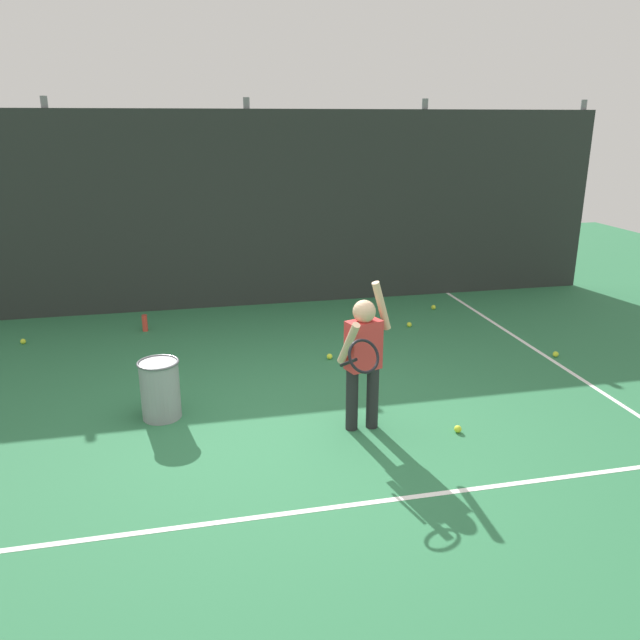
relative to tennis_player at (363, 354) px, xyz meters
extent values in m
plane|color=#2D7247|center=(-0.50, 0.06, -0.73)|extent=(20.00, 20.00, 0.00)
cube|color=white|center=(-0.50, -1.11, -0.72)|extent=(9.00, 0.05, 0.00)
cube|color=white|center=(2.63, 1.06, -0.72)|extent=(0.05, 9.00, 0.00)
cube|color=#282D2B|center=(-0.50, 4.19, 0.68)|extent=(10.79, 0.08, 2.81)
cylinder|color=slate|center=(-3.12, 4.25, 0.75)|extent=(0.09, 0.09, 2.96)
cylinder|color=slate|center=(-0.50, 4.25, 0.75)|extent=(0.09, 0.09, 2.96)
cylinder|color=slate|center=(2.13, 4.25, 0.75)|extent=(0.09, 0.09, 2.96)
cylinder|color=slate|center=(4.75, 4.25, 0.75)|extent=(0.09, 0.09, 2.96)
cylinder|color=#232326|center=(-0.09, 0.02, -0.44)|extent=(0.11, 0.11, 0.58)
cylinder|color=#232326|center=(0.10, 0.02, -0.44)|extent=(0.11, 0.11, 0.58)
cube|color=red|center=(0.01, 0.02, 0.07)|extent=(0.34, 0.25, 0.44)
sphere|color=tan|center=(0.01, 0.02, 0.38)|extent=(0.20, 0.20, 0.20)
cylinder|color=tan|center=(0.18, 0.10, 0.39)|extent=(0.22, 0.13, 0.46)
cylinder|color=tan|center=(-0.16, -0.10, 0.14)|extent=(0.15, 0.30, 0.43)
cylinder|color=black|center=(-0.20, -0.23, 0.03)|extent=(0.10, 0.24, 0.15)
torus|color=black|center=(-0.13, -0.44, 0.16)|extent=(0.32, 0.24, 0.26)
cylinder|color=gray|center=(-1.77, 0.63, -0.45)|extent=(0.36, 0.36, 0.55)
torus|color=#595B60|center=(-1.77, 0.63, -0.18)|extent=(0.38, 0.38, 0.02)
cylinder|color=#D83F33|center=(-2.04, 3.25, -0.62)|extent=(0.07, 0.07, 0.22)
sphere|color=#CCE033|center=(-3.51, 3.05, -0.69)|extent=(0.07, 0.07, 0.07)
sphere|color=#CCE033|center=(2.06, 3.35, -0.69)|extent=(0.07, 0.07, 0.07)
sphere|color=#CCE033|center=(2.73, 1.23, -0.69)|extent=(0.07, 0.07, 0.07)
sphere|color=#CCE033|center=(1.43, 2.66, -0.69)|extent=(0.07, 0.07, 0.07)
sphere|color=#CCE033|center=(0.82, -0.25, -0.69)|extent=(0.07, 0.07, 0.07)
sphere|color=#CCE033|center=(0.11, 1.73, -0.69)|extent=(0.07, 0.07, 0.07)
camera|label=1|loc=(-1.45, -4.85, 1.94)|focal=34.92mm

